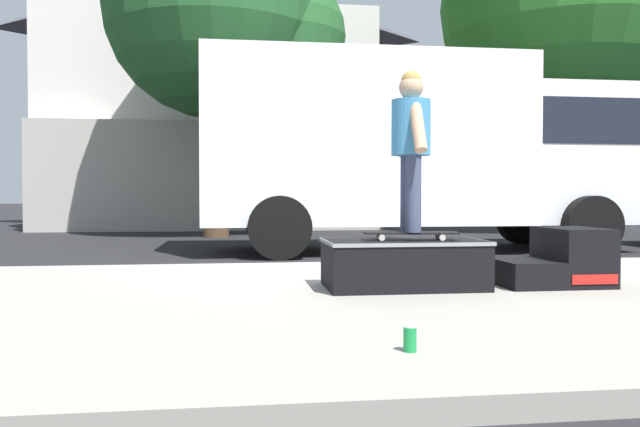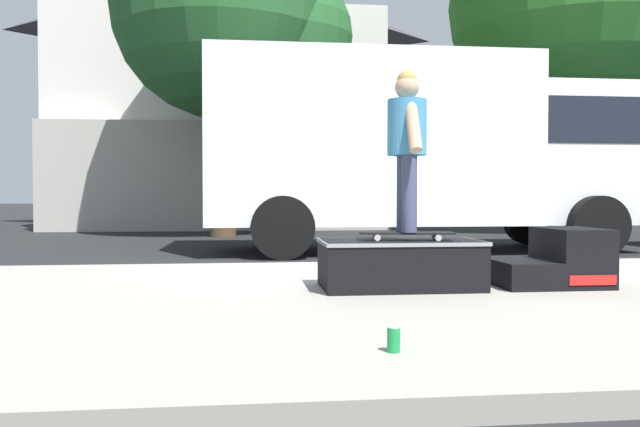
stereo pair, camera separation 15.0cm
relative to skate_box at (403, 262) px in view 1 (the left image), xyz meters
name	(u,v)px [view 1 (the left image)]	position (x,y,z in m)	size (l,w,h in m)	color
ground_plane	(374,267)	(0.34, 2.65, -0.34)	(140.00, 140.00, 0.00)	black
sidewalk_slab	(456,301)	(0.34, -0.35, -0.28)	(50.00, 5.00, 0.12)	gray
skate_box	(403,262)	(0.00, 0.00, 0.00)	(1.32, 0.76, 0.41)	black
kicker_ramp	(557,261)	(1.38, 0.00, -0.01)	(0.91, 0.71, 0.50)	black
skateboard	(411,233)	(0.05, -0.04, 0.25)	(0.80, 0.30, 0.07)	black
skater_kid	(411,137)	(0.05, -0.04, 1.05)	(0.33, 0.69, 1.34)	#3F4766
soda_can_b	(410,339)	(-0.54, -2.14, -0.15)	(0.07, 0.07, 0.13)	#198C3F
box_truck	(419,147)	(1.58, 4.85, 1.36)	(6.91, 2.63, 3.05)	white
street_tree_main	(574,15)	(6.78, 9.34, 4.96)	(6.35, 5.77, 8.36)	brown
street_tree_neighbour	(228,16)	(-1.54, 8.77, 4.46)	(5.23, 4.75, 7.33)	brown
house_behind	(214,90)	(-2.05, 15.23, 3.91)	(9.54, 8.22, 8.40)	silver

